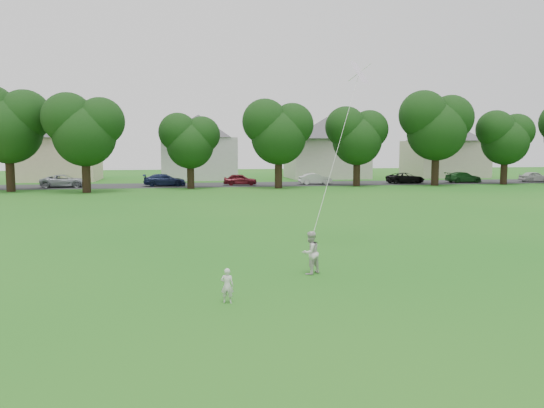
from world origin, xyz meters
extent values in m
plane|color=#166216|center=(0.00, 0.00, 0.00)|extent=(160.00, 160.00, 0.00)
cube|color=#2D2D30|center=(0.00, 42.00, 0.01)|extent=(90.00, 7.00, 0.01)
imported|color=silver|center=(-0.83, -0.05, 0.45)|extent=(0.38, 0.29, 0.91)
imported|color=silver|center=(1.99, 2.61, 0.68)|extent=(0.83, 0.79, 1.35)
plane|color=white|center=(4.92, 6.86, 6.84)|extent=(1.12, 1.18, 0.88)
cylinder|color=white|center=(3.45, 4.74, 3.91)|extent=(0.01, 0.01, 7.81)
cylinder|color=black|center=(-16.97, 36.62, 1.81)|extent=(0.75, 0.75, 3.63)
cylinder|color=black|center=(-10.19, 34.54, 1.66)|extent=(0.73, 0.73, 3.33)
cylinder|color=black|center=(-1.23, 37.42, 1.38)|extent=(0.68, 0.68, 2.77)
cylinder|color=black|center=(7.09, 36.64, 1.64)|extent=(0.72, 0.72, 3.29)
cylinder|color=black|center=(15.33, 37.97, 1.54)|extent=(0.70, 0.70, 3.09)
cylinder|color=black|center=(23.52, 37.47, 1.86)|extent=(0.76, 0.76, 3.73)
cylinder|color=black|center=(31.45, 37.80, 1.50)|extent=(0.70, 0.70, 3.00)
imported|color=#9DA2AB|center=(-13.38, 41.00, 0.63)|extent=(4.53, 2.26, 1.23)
imported|color=#131B3C|center=(-3.78, 41.00, 0.62)|extent=(4.29, 1.87, 1.23)
imported|color=maroon|center=(3.86, 41.00, 0.60)|extent=(3.57, 1.76, 1.17)
imported|color=silver|center=(11.81, 41.00, 0.58)|extent=(3.47, 1.23, 1.14)
imported|color=black|center=(21.88, 41.00, 0.58)|extent=(4.17, 2.04, 1.14)
imported|color=#194D1B|center=(28.67, 41.00, 0.59)|extent=(4.05, 1.75, 1.16)
imported|color=silver|center=(37.35, 41.00, 0.59)|extent=(3.42, 1.48, 1.15)
cube|color=beige|center=(-16.00, 52.00, 2.49)|extent=(8.37, 7.32, 4.98)
pyramid|color=#48454A|center=(-16.00, 52.00, 7.73)|extent=(12.07, 12.07, 2.74)
cube|color=silver|center=(0.00, 52.00, 2.52)|extent=(8.80, 7.17, 5.04)
pyramid|color=#48454A|center=(0.00, 52.00, 7.82)|extent=(12.69, 12.69, 2.77)
cube|color=beige|center=(16.00, 52.00, 2.47)|extent=(9.56, 7.64, 4.94)
pyramid|color=#48454A|center=(16.00, 52.00, 7.66)|extent=(13.79, 13.79, 2.72)
cube|color=#BFB59E|center=(32.00, 52.00, 2.36)|extent=(9.27, 7.59, 4.72)
pyramid|color=#48454A|center=(32.00, 52.00, 7.31)|extent=(13.37, 13.37, 2.59)
camera|label=1|loc=(-1.88, -13.25, 3.98)|focal=35.00mm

